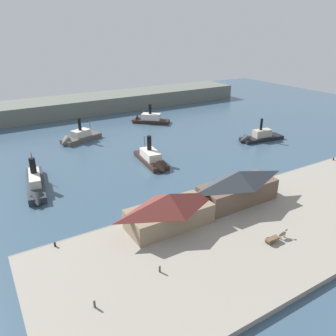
# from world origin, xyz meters

# --- Properties ---
(ground_plane) EXTENTS (320.00, 320.00, 0.00)m
(ground_plane) POSITION_xyz_m (0.00, 0.00, 0.00)
(ground_plane) COLOR #385166
(quay_promenade) EXTENTS (110.00, 36.00, 1.20)m
(quay_promenade) POSITION_xyz_m (0.00, -22.00, 0.60)
(quay_promenade) COLOR gray
(quay_promenade) RESTS_ON ground
(seawall_edge) EXTENTS (110.00, 0.80, 1.00)m
(seawall_edge) POSITION_xyz_m (0.00, -3.60, 0.50)
(seawall_edge) COLOR slate
(seawall_edge) RESTS_ON ground
(ferry_shed_central_terminal) EXTENTS (19.60, 9.27, 8.02)m
(ferry_shed_central_terminal) POSITION_xyz_m (-21.81, -10.34, 5.28)
(ferry_shed_central_terminal) COLOR #847056
(ferry_shed_central_terminal) RESTS_ON quay_promenade
(ferry_shed_west_terminal) EXTENTS (21.08, 8.49, 8.63)m
(ferry_shed_west_terminal) POSITION_xyz_m (-1.23, -9.98, 5.59)
(ferry_shed_west_terminal) COLOR brown
(ferry_shed_west_terminal) RESTS_ON quay_promenade
(horse_cart) EXTENTS (5.98, 1.34, 1.87)m
(horse_cart) POSITION_xyz_m (-5.53, -27.12, 2.13)
(horse_cart) COLOR brown
(horse_cart) RESTS_ON quay_promenade
(pedestrian_walking_east) EXTENTS (0.38, 0.38, 1.54)m
(pedestrian_walking_east) POSITION_xyz_m (-44.65, -24.75, 1.90)
(pedestrian_walking_east) COLOR #3D4C42
(pedestrian_walking_east) RESTS_ON quay_promenade
(pedestrian_walking_west) EXTENTS (0.38, 0.38, 1.54)m
(pedestrian_walking_west) POSITION_xyz_m (-31.48, -22.87, 1.90)
(pedestrian_walking_west) COLOR #3D4C42
(pedestrian_walking_west) RESTS_ON quay_promenade
(mooring_post_center_west) EXTENTS (0.44, 0.44, 0.90)m
(mooring_post_center_west) POSITION_xyz_m (-46.17, -4.98, 1.65)
(mooring_post_center_west) COLOR black
(mooring_post_center_west) RESTS_ON quay_promenade
(mooring_post_east) EXTENTS (0.44, 0.44, 0.90)m
(mooring_post_east) POSITION_xyz_m (46.36, -5.01, 1.65)
(mooring_post_east) COLOR black
(mooring_post_east) RESTS_ON quay_promenade
(ferry_departing_north) EXTENTS (7.98, 25.27, 9.86)m
(ferry_departing_north) POSITION_xyz_m (-44.01, 25.79, 1.63)
(ferry_departing_north) COLOR #23282D
(ferry_departing_north) RESTS_ON ground
(ferry_near_quay) EXTENTS (7.60, 20.34, 10.98)m
(ferry_near_quay) POSITION_xyz_m (-6.41, 25.58, 1.60)
(ferry_near_quay) COLOR black
(ferry_near_quay) RESTS_ON ground
(ferry_mid_harbor) EXTENTS (17.74, 16.72, 10.97)m
(ferry_mid_harbor) POSITION_xyz_m (16.37, 73.49, 1.59)
(ferry_mid_harbor) COLOR black
(ferry_mid_harbor) RESTS_ON ground
(ferry_outer_harbor) EXTENTS (20.43, 8.01, 10.94)m
(ferry_outer_harbor) POSITION_xyz_m (41.64, 26.12, 1.31)
(ferry_outer_harbor) COLOR black
(ferry_outer_harbor) RESTS_ON ground
(ferry_moored_east) EXTENTS (18.79, 12.02, 11.30)m
(ferry_moored_east) POSITION_xyz_m (-21.12, 62.30, 1.53)
(ferry_moored_east) COLOR #514C47
(ferry_moored_east) RESTS_ON ground
(far_headland) EXTENTS (180.00, 24.00, 8.00)m
(far_headland) POSITION_xyz_m (0.00, 110.00, 4.00)
(far_headland) COLOR #60665B
(far_headland) RESTS_ON ground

